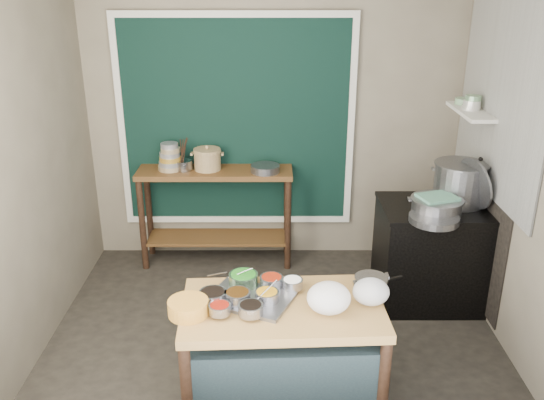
{
  "coord_description": "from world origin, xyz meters",
  "views": [
    {
      "loc": [
        -0.02,
        -3.83,
        2.67
      ],
      "look_at": [
        -0.02,
        0.25,
        1.05
      ],
      "focal_mm": 38.0,
      "sensor_mm": 36.0,
      "label": 1
    }
  ],
  "objects_px": {
    "back_counter": "(217,216)",
    "saucepan": "(371,286)",
    "prep_table": "(282,355)",
    "steamer": "(436,206)",
    "utensil_cup": "(184,165)",
    "stove_block": "(432,255)",
    "ceramic_crock": "(207,160)",
    "stock_pot": "(459,183)",
    "condiment_tray": "(250,299)",
    "yellow_basin": "(188,308)"
  },
  "relations": [
    {
      "from": "back_counter",
      "to": "saucepan",
      "type": "height_order",
      "value": "back_counter"
    },
    {
      "from": "prep_table",
      "to": "steamer",
      "type": "distance_m",
      "value": 1.77
    },
    {
      "from": "utensil_cup",
      "to": "steamer",
      "type": "xyz_separation_m",
      "value": [
        2.12,
        -0.89,
        -0.05
      ]
    },
    {
      "from": "back_counter",
      "to": "saucepan",
      "type": "distance_m",
      "value": 2.25
    },
    {
      "from": "saucepan",
      "to": "ceramic_crock",
      "type": "xyz_separation_m",
      "value": [
        -1.23,
        1.91,
        0.23
      ]
    },
    {
      "from": "back_counter",
      "to": "steamer",
      "type": "distance_m",
      "value": 2.1
    },
    {
      "from": "yellow_basin",
      "to": "saucepan",
      "type": "distance_m",
      "value": 1.16
    },
    {
      "from": "ceramic_crock",
      "to": "utensil_cup",
      "type": "bearing_deg",
      "value": -174.25
    },
    {
      "from": "prep_table",
      "to": "stove_block",
      "type": "bearing_deg",
      "value": 42.41
    },
    {
      "from": "prep_table",
      "to": "back_counter",
      "type": "distance_m",
      "value": 2.12
    },
    {
      "from": "back_counter",
      "to": "stock_pot",
      "type": "bearing_deg",
      "value": -17.72
    },
    {
      "from": "saucepan",
      "to": "steamer",
      "type": "bearing_deg",
      "value": 31.57
    },
    {
      "from": "ceramic_crock",
      "to": "condiment_tray",
      "type": "bearing_deg",
      "value": -76.91
    },
    {
      "from": "yellow_basin",
      "to": "stock_pot",
      "type": "height_order",
      "value": "stock_pot"
    },
    {
      "from": "prep_table",
      "to": "saucepan",
      "type": "distance_m",
      "value": 0.72
    },
    {
      "from": "utensil_cup",
      "to": "steamer",
      "type": "height_order",
      "value": "utensil_cup"
    },
    {
      "from": "prep_table",
      "to": "stock_pot",
      "type": "bearing_deg",
      "value": 40.14
    },
    {
      "from": "prep_table",
      "to": "saucepan",
      "type": "xyz_separation_m",
      "value": [
        0.56,
        0.13,
        0.43
      ]
    },
    {
      "from": "ceramic_crock",
      "to": "prep_table",
      "type": "bearing_deg",
      "value": -71.94
    },
    {
      "from": "condiment_tray",
      "to": "yellow_basin",
      "type": "distance_m",
      "value": 0.4
    },
    {
      "from": "saucepan",
      "to": "utensil_cup",
      "type": "distance_m",
      "value": 2.39
    },
    {
      "from": "back_counter",
      "to": "stove_block",
      "type": "bearing_deg",
      "value": -21.02
    },
    {
      "from": "condiment_tray",
      "to": "back_counter",
      "type": "bearing_deg",
      "value": 101.34
    },
    {
      "from": "saucepan",
      "to": "ceramic_crock",
      "type": "height_order",
      "value": "ceramic_crock"
    },
    {
      "from": "prep_table",
      "to": "condiment_tray",
      "type": "xyz_separation_m",
      "value": [
        -0.2,
        0.05,
        0.39
      ]
    },
    {
      "from": "yellow_basin",
      "to": "steamer",
      "type": "xyz_separation_m",
      "value": [
        1.81,
        1.23,
        0.15
      ]
    },
    {
      "from": "stove_block",
      "to": "yellow_basin",
      "type": "distance_m",
      "value": 2.37
    },
    {
      "from": "back_counter",
      "to": "utensil_cup",
      "type": "distance_m",
      "value": 0.59
    },
    {
      "from": "prep_table",
      "to": "back_counter",
      "type": "bearing_deg",
      "value": 103.87
    },
    {
      "from": "back_counter",
      "to": "condiment_tray",
      "type": "distance_m",
      "value": 2.03
    },
    {
      "from": "prep_table",
      "to": "condiment_tray",
      "type": "relative_size",
      "value": 2.48
    },
    {
      "from": "condiment_tray",
      "to": "steamer",
      "type": "bearing_deg",
      "value": 36.68
    },
    {
      "from": "steamer",
      "to": "saucepan",
      "type": "bearing_deg",
      "value": -124.02
    },
    {
      "from": "stove_block",
      "to": "steamer",
      "type": "bearing_deg",
      "value": -110.25
    },
    {
      "from": "stove_block",
      "to": "utensil_cup",
      "type": "height_order",
      "value": "utensil_cup"
    },
    {
      "from": "saucepan",
      "to": "stove_block",
      "type": "bearing_deg",
      "value": 33.38
    },
    {
      "from": "back_counter",
      "to": "yellow_basin",
      "type": "distance_m",
      "value": 2.16
    },
    {
      "from": "prep_table",
      "to": "stock_pot",
      "type": "xyz_separation_m",
      "value": [
        1.48,
        1.37,
        0.68
      ]
    },
    {
      "from": "stove_block",
      "to": "saucepan",
      "type": "height_order",
      "value": "saucepan"
    },
    {
      "from": "ceramic_crock",
      "to": "steamer",
      "type": "xyz_separation_m",
      "value": [
        1.9,
        -0.91,
        -0.09
      ]
    },
    {
      "from": "prep_table",
      "to": "steamer",
      "type": "xyz_separation_m",
      "value": [
        1.24,
        1.13,
        0.57
      ]
    },
    {
      "from": "prep_table",
      "to": "back_counter",
      "type": "relative_size",
      "value": 0.86
    },
    {
      "from": "utensil_cup",
      "to": "ceramic_crock",
      "type": "height_order",
      "value": "ceramic_crock"
    },
    {
      "from": "utensil_cup",
      "to": "stock_pot",
      "type": "relative_size",
      "value": 0.35
    },
    {
      "from": "prep_table",
      "to": "stove_block",
      "type": "xyz_separation_m",
      "value": [
        1.3,
        1.3,
        0.05
      ]
    },
    {
      "from": "steamer",
      "to": "ceramic_crock",
      "type": "bearing_deg",
      "value": 154.34
    },
    {
      "from": "back_counter",
      "to": "stove_block",
      "type": "distance_m",
      "value": 2.04
    },
    {
      "from": "condiment_tray",
      "to": "yellow_basin",
      "type": "xyz_separation_m",
      "value": [
        -0.37,
        -0.16,
        0.04
      ]
    },
    {
      "from": "utensil_cup",
      "to": "steamer",
      "type": "distance_m",
      "value": 2.3
    },
    {
      "from": "yellow_basin",
      "to": "ceramic_crock",
      "type": "distance_m",
      "value": 2.16
    }
  ]
}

